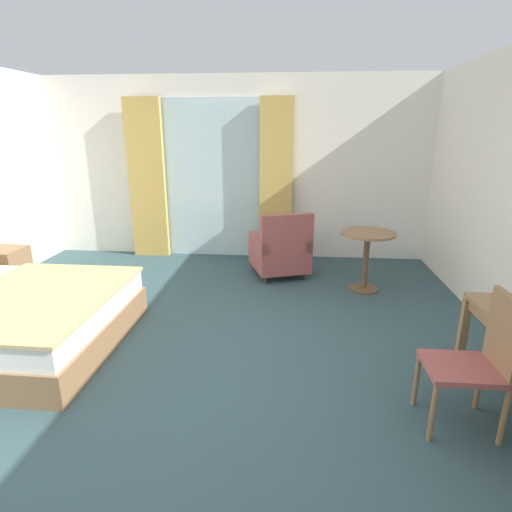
% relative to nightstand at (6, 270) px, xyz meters
% --- Properties ---
extents(ground, '(6.47, 7.08, 0.10)m').
position_rel_nightstand_xyz_m(ground, '(2.65, -1.45, -0.32)').
color(ground, '#334C51').
extents(wall_back, '(6.07, 0.12, 2.71)m').
position_rel_nightstand_xyz_m(wall_back, '(2.65, 1.83, 1.09)').
color(wall_back, white).
rests_on(wall_back, ground).
extents(balcony_glass_door, '(1.54, 0.02, 2.39)m').
position_rel_nightstand_xyz_m(balcony_glass_door, '(2.30, 1.75, 0.93)').
color(balcony_glass_door, silver).
rests_on(balcony_glass_door, ground).
extents(curtain_panel_left, '(0.56, 0.10, 2.40)m').
position_rel_nightstand_xyz_m(curtain_panel_left, '(1.30, 1.65, 0.93)').
color(curtain_panel_left, tan).
rests_on(curtain_panel_left, ground).
extents(curtain_panel_right, '(0.49, 0.10, 2.40)m').
position_rel_nightstand_xyz_m(curtain_panel_right, '(3.29, 1.65, 0.93)').
color(curtain_panel_right, tan).
rests_on(curtain_panel_right, ground).
extents(nightstand, '(0.43, 0.46, 0.54)m').
position_rel_nightstand_xyz_m(nightstand, '(0.00, 0.00, 0.00)').
color(nightstand, olive).
rests_on(nightstand, ground).
extents(desk_chair, '(0.48, 0.40, 0.96)m').
position_rel_nightstand_xyz_m(desk_chair, '(4.78, -2.05, 0.25)').
color(desk_chair, '#9E4C47').
rests_on(desk_chair, ground).
extents(armchair_by_window, '(0.90, 0.93, 0.91)m').
position_rel_nightstand_xyz_m(armchair_by_window, '(3.39, 0.83, 0.08)').
color(armchair_by_window, '#9E4C47').
rests_on(armchair_by_window, ground).
extents(round_cafe_table, '(0.67, 0.67, 0.75)m').
position_rel_nightstand_xyz_m(round_cafe_table, '(4.47, 0.41, 0.28)').
color(round_cafe_table, olive).
rests_on(round_cafe_table, ground).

